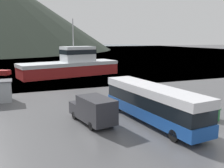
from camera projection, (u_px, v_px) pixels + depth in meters
The scene contains 8 objects.
ground_plane at pixel (217, 141), 17.88m from camera, with size 400.00×400.00×0.00m, color #4C4C4F.
water_surface at pixel (37, 50), 147.66m from camera, with size 240.00×240.00×0.00m, color slate.
tour_bus at pixel (152, 102), 21.52m from camera, with size 3.76×12.11×3.22m.
delivery_van at pixel (93, 109), 21.28m from camera, with size 3.00×5.61×2.37m.
fishing_boat at pixel (71, 65), 48.72m from camera, with size 19.96×9.51×10.87m.
storage_bin at pixel (210, 113), 22.48m from camera, with size 1.12×1.40×1.12m.
dock_kiosk at pixel (0, 91), 28.67m from camera, with size 2.82×2.40×2.46m.
mooring_bollard at pixel (143, 84), 37.76m from camera, with size 0.31×0.31×0.68m.
Camera 1 is at (-13.16, -12.92, 7.25)m, focal length 40.00 mm.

